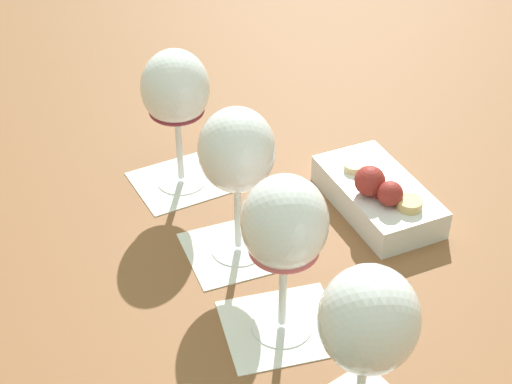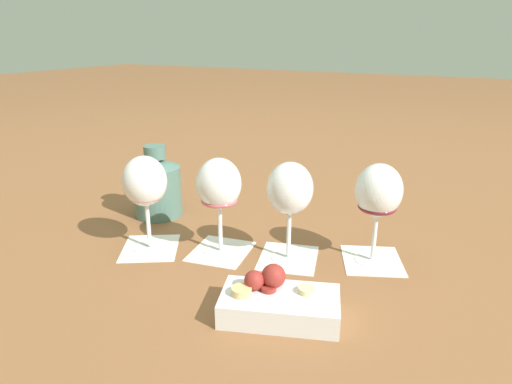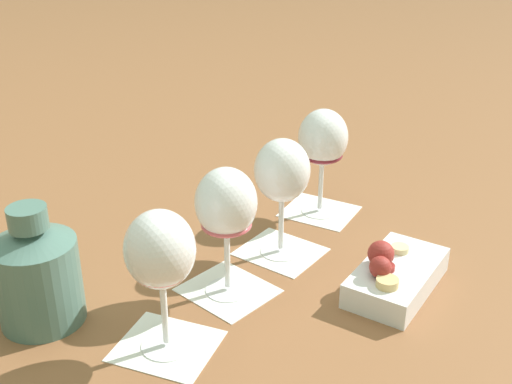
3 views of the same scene
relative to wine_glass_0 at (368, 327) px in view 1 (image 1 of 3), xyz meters
name	(u,v)px [view 1 (image 1 of 3)]	position (x,y,z in m)	size (l,w,h in m)	color
ground_plane	(258,285)	(0.19, 0.07, -0.13)	(8.00, 8.00, 0.00)	brown
tasting_card_1	(282,326)	(0.13, 0.05, -0.12)	(0.12, 0.13, 0.00)	white
tasting_card_2	(238,249)	(0.25, 0.08, -0.12)	(0.13, 0.14, 0.00)	white
tasting_card_3	(182,181)	(0.39, 0.14, -0.12)	(0.14, 0.15, 0.00)	white
wine_glass_0	(368,327)	(0.00, 0.00, 0.00)	(0.08, 0.08, 0.18)	white
wine_glass_1	(284,229)	(0.13, 0.05, 0.00)	(0.08, 0.08, 0.18)	white
wine_glass_2	(237,157)	(0.25, 0.08, 0.00)	(0.08, 0.08, 0.18)	white
wine_glass_3	(176,94)	(0.39, 0.14, 0.00)	(0.08, 0.08, 0.18)	white
snack_dish	(378,195)	(0.31, -0.09, -0.10)	(0.19, 0.14, 0.07)	silver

